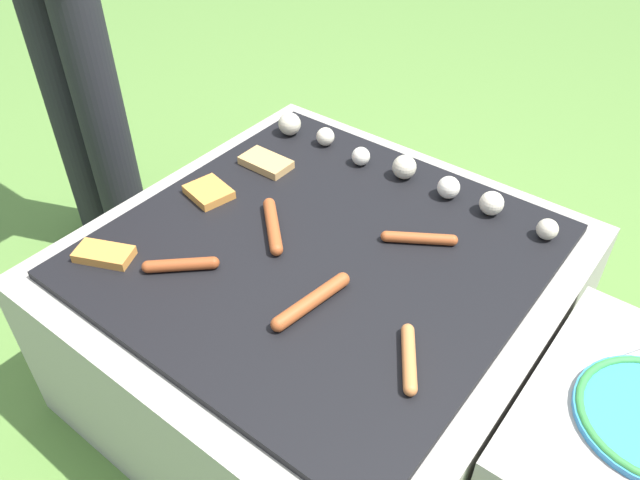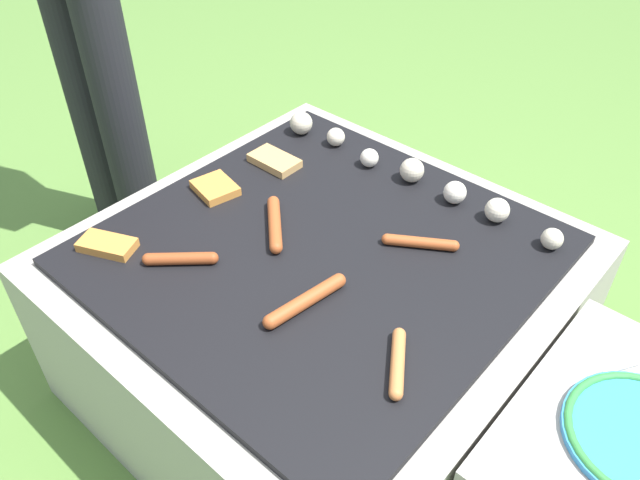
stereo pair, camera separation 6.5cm
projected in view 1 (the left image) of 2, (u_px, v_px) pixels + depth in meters
The scene contains 11 objects.
ground_plane at pixel (320, 378), 1.59m from camera, with size 14.00×14.00×0.00m, color #567F38.
grill at pixel (320, 320), 1.45m from camera, with size 0.95×0.95×0.44m.
sausage_back_center at pixel (273, 226), 1.34m from camera, with size 0.14×0.14×0.03m.
sausage_front_center at pixel (419, 238), 1.31m from camera, with size 0.14×0.10×0.02m.
sausage_back_left at pixel (181, 265), 1.25m from camera, with size 0.12×0.11×0.03m.
sausage_mid_left at pixel (409, 358), 1.07m from camera, with size 0.09×0.13×0.02m.
sausage_front_left at pixel (312, 301), 1.17m from camera, with size 0.05×0.19×0.03m.
bread_slice_center at pixel (209, 192), 1.44m from camera, with size 0.12×0.10×0.02m.
bread_slice_right at pixel (104, 254), 1.28m from camera, with size 0.13×0.10×0.02m.
bread_slice_left at pixel (266, 163), 1.54m from camera, with size 0.12×0.07×0.02m.
mushroom_row at pixel (395, 166), 1.50m from camera, with size 0.76×0.07×0.06m.
Camera 1 is at (0.61, -0.78, 1.30)m, focal length 35.00 mm.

